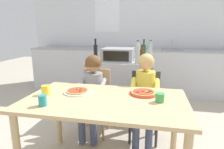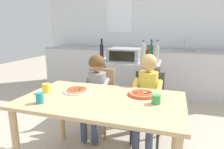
{
  "view_description": "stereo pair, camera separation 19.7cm",
  "coord_description": "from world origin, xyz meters",
  "px_view_note": "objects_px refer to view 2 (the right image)",
  "views": [
    {
      "loc": [
        0.39,
        -1.58,
        1.32
      ],
      "look_at": [
        0.0,
        0.3,
        0.87
      ],
      "focal_mm": 31.53,
      "sensor_mm": 36.0,
      "label": 1
    },
    {
      "loc": [
        0.59,
        -1.53,
        1.32
      ],
      "look_at": [
        0.0,
        0.3,
        0.87
      ],
      "focal_mm": 31.53,
      "sensor_mm": 36.0,
      "label": 2
    }
  ],
  "objects_px": {
    "dining_chair_right": "(148,101)",
    "toaster_oven": "(125,54)",
    "bottle_dark_olive_oil": "(151,52)",
    "pizza_plate_white": "(77,90)",
    "drinking_cup_teal": "(40,98)",
    "bottle_slim_sauce": "(102,53)",
    "dining_chair_left": "(99,96)",
    "dining_table": "(102,108)",
    "drinking_cup_yellow": "(46,88)",
    "bottle_squat_spirits": "(157,54)",
    "child_in_yellow_shirt": "(147,90)",
    "pizza_plate_red_rimmed": "(142,94)",
    "bottle_clear_vinegar": "(143,54)",
    "bottle_brown_beer": "(148,56)",
    "kitchen_island_cart": "(127,80)",
    "child_in_grey_shirt": "(95,85)",
    "drinking_cup_green": "(156,99)"
  },
  "relations": [
    {
      "from": "dining_table",
      "to": "child_in_yellow_shirt",
      "type": "distance_m",
      "value": 0.65
    },
    {
      "from": "kitchen_island_cart",
      "to": "drinking_cup_teal",
      "type": "xyz_separation_m",
      "value": [
        -0.38,
        -1.51,
        0.19
      ]
    },
    {
      "from": "bottle_brown_beer",
      "to": "drinking_cup_yellow",
      "type": "height_order",
      "value": "bottle_brown_beer"
    },
    {
      "from": "bottle_slim_sauce",
      "to": "pizza_plate_white",
      "type": "xyz_separation_m",
      "value": [
        0.09,
        -0.94,
        -0.26
      ]
    },
    {
      "from": "bottle_slim_sauce",
      "to": "dining_chair_right",
      "type": "relative_size",
      "value": 0.41
    },
    {
      "from": "bottle_dark_olive_oil",
      "to": "pizza_plate_white",
      "type": "relative_size",
      "value": 1.18
    },
    {
      "from": "child_in_grey_shirt",
      "to": "dining_chair_left",
      "type": "bearing_deg",
      "value": 90.0
    },
    {
      "from": "dining_table",
      "to": "dining_chair_left",
      "type": "distance_m",
      "value": 0.77
    },
    {
      "from": "drinking_cup_teal",
      "to": "dining_table",
      "type": "bearing_deg",
      "value": 29.98
    },
    {
      "from": "bottle_slim_sauce",
      "to": "bottle_clear_vinegar",
      "type": "bearing_deg",
      "value": -2.67
    },
    {
      "from": "pizza_plate_white",
      "to": "drinking_cup_teal",
      "type": "bearing_deg",
      "value": -111.76
    },
    {
      "from": "bottle_squat_spirits",
      "to": "drinking_cup_teal",
      "type": "height_order",
      "value": "bottle_squat_spirits"
    },
    {
      "from": "bottle_slim_sauce",
      "to": "bottle_squat_spirits",
      "type": "bearing_deg",
      "value": 14.78
    },
    {
      "from": "bottle_dark_olive_oil",
      "to": "bottle_squat_spirits",
      "type": "distance_m",
      "value": 0.19
    },
    {
      "from": "bottle_dark_olive_oil",
      "to": "dining_table",
      "type": "bearing_deg",
      "value": -100.26
    },
    {
      "from": "dining_chair_right",
      "to": "drinking_cup_yellow",
      "type": "height_order",
      "value": "dining_chair_right"
    },
    {
      "from": "bottle_brown_beer",
      "to": "bottle_squat_spirits",
      "type": "relative_size",
      "value": 0.81
    },
    {
      "from": "bottle_dark_olive_oil",
      "to": "dining_chair_right",
      "type": "height_order",
      "value": "bottle_dark_olive_oil"
    },
    {
      "from": "dining_table",
      "to": "drinking_cup_yellow",
      "type": "height_order",
      "value": "drinking_cup_yellow"
    },
    {
      "from": "bottle_dark_olive_oil",
      "to": "drinking_cup_teal",
      "type": "bearing_deg",
      "value": -112.83
    },
    {
      "from": "bottle_slim_sauce",
      "to": "dining_chair_left",
      "type": "xyz_separation_m",
      "value": [
        0.09,
        -0.35,
        -0.52
      ]
    },
    {
      "from": "drinking_cup_teal",
      "to": "pizza_plate_red_rimmed",
      "type": "bearing_deg",
      "value": 30.47
    },
    {
      "from": "drinking_cup_green",
      "to": "kitchen_island_cart",
      "type": "bearing_deg",
      "value": 113.56
    },
    {
      "from": "pizza_plate_white",
      "to": "drinking_cup_yellow",
      "type": "relative_size",
      "value": 2.96
    },
    {
      "from": "bottle_dark_olive_oil",
      "to": "child_in_yellow_shirt",
      "type": "height_order",
      "value": "bottle_dark_olive_oil"
    },
    {
      "from": "toaster_oven",
      "to": "bottle_squat_spirits",
      "type": "distance_m",
      "value": 0.47
    },
    {
      "from": "pizza_plate_red_rimmed",
      "to": "bottle_squat_spirits",
      "type": "bearing_deg",
      "value": 88.33
    },
    {
      "from": "dining_chair_left",
      "to": "dining_chair_right",
      "type": "distance_m",
      "value": 0.62
    },
    {
      "from": "toaster_oven",
      "to": "dining_chair_left",
      "type": "relative_size",
      "value": 0.56
    },
    {
      "from": "kitchen_island_cart",
      "to": "bottle_clear_vinegar",
      "type": "distance_m",
      "value": 0.55
    },
    {
      "from": "bottle_clear_vinegar",
      "to": "child_in_grey_shirt",
      "type": "relative_size",
      "value": 0.32
    },
    {
      "from": "bottle_slim_sauce",
      "to": "child_in_yellow_shirt",
      "type": "relative_size",
      "value": 0.32
    },
    {
      "from": "child_in_yellow_shirt",
      "to": "pizza_plate_red_rimmed",
      "type": "xyz_separation_m",
      "value": [
        0.0,
        -0.37,
        0.08
      ]
    },
    {
      "from": "toaster_oven",
      "to": "bottle_brown_beer",
      "type": "xyz_separation_m",
      "value": [
        0.35,
        -0.15,
        0.01
      ]
    },
    {
      "from": "bottle_slim_sauce",
      "to": "bottle_clear_vinegar",
      "type": "distance_m",
      "value": 0.58
    },
    {
      "from": "kitchen_island_cart",
      "to": "drinking_cup_yellow",
      "type": "bearing_deg",
      "value": -111.6
    },
    {
      "from": "dining_table",
      "to": "dining_chair_right",
      "type": "distance_m",
      "value": 0.77
    },
    {
      "from": "bottle_clear_vinegar",
      "to": "bottle_dark_olive_oil",
      "type": "bearing_deg",
      "value": 80.99
    },
    {
      "from": "bottle_squat_spirits",
      "to": "bottle_clear_vinegar",
      "type": "xyz_separation_m",
      "value": [
        -0.16,
        -0.22,
        0.02
      ]
    },
    {
      "from": "drinking_cup_yellow",
      "to": "drinking_cup_teal",
      "type": "xyz_separation_m",
      "value": [
        0.12,
        -0.25,
        0.0
      ]
    },
    {
      "from": "dining_chair_right",
      "to": "pizza_plate_red_rimmed",
      "type": "height_order",
      "value": "dining_chair_right"
    },
    {
      "from": "dining_chair_right",
      "to": "drinking_cup_teal",
      "type": "bearing_deg",
      "value": -129.19
    },
    {
      "from": "bottle_slim_sauce",
      "to": "bottle_squat_spirits",
      "type": "height_order",
      "value": "bottle_slim_sauce"
    },
    {
      "from": "toaster_oven",
      "to": "drinking_cup_yellow",
      "type": "relative_size",
      "value": 5.1
    },
    {
      "from": "pizza_plate_white",
      "to": "drinking_cup_teal",
      "type": "height_order",
      "value": "drinking_cup_teal"
    },
    {
      "from": "bottle_slim_sauce",
      "to": "dining_table",
      "type": "xyz_separation_m",
      "value": [
        0.39,
        -1.05,
        -0.37
      ]
    },
    {
      "from": "pizza_plate_white",
      "to": "drinking_cup_yellow",
      "type": "xyz_separation_m",
      "value": [
        -0.27,
        -0.12,
        0.03
      ]
    },
    {
      "from": "dining_chair_right",
      "to": "toaster_oven",
      "type": "bearing_deg",
      "value": 126.33
    },
    {
      "from": "toaster_oven",
      "to": "dining_chair_left",
      "type": "bearing_deg",
      "value": -108.27
    },
    {
      "from": "toaster_oven",
      "to": "bottle_dark_olive_oil",
      "type": "bearing_deg",
      "value": 20.11
    }
  ]
}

